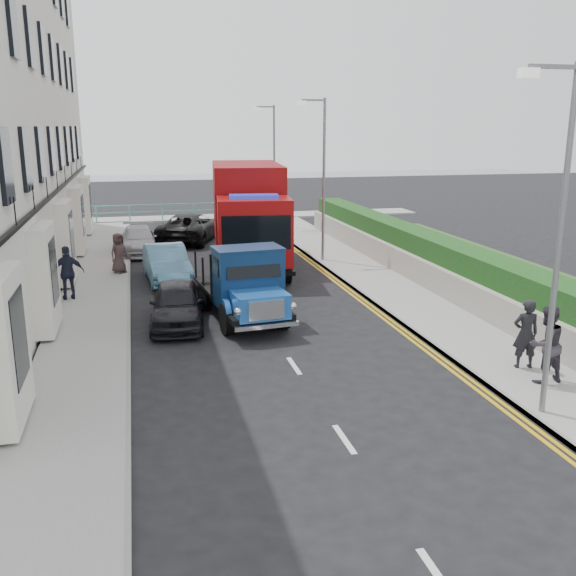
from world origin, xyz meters
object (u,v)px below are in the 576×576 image
object	(u,v)px
lamp_near	(555,226)
pedestrian_east_near	(526,334)
lamp_far	(272,159)
red_lorry	(248,213)
lamp_mid	(321,171)
parked_car_front	(177,304)
bedford_lorry	(247,289)

from	to	relation	value
lamp_near	pedestrian_east_near	distance (m)	3.98
lamp_far	red_lorry	size ratio (longest dim) A/B	0.83
lamp_mid	parked_car_front	xyz separation A→B (m)	(-6.78, -7.82, -3.34)
lamp_near	lamp_far	bearing A→B (deg)	90.00
lamp_near	bedford_lorry	bearing A→B (deg)	121.08
lamp_near	parked_car_front	world-z (taller)	lamp_near
lamp_mid	lamp_near	bearing A→B (deg)	-90.00
lamp_far	bedford_lorry	bearing A→B (deg)	-104.47
lamp_near	pedestrian_east_near	size ratio (longest dim) A/B	4.06
bedford_lorry	parked_car_front	world-z (taller)	bedford_lorry
lamp_far	parked_car_front	xyz separation A→B (m)	(-6.78, -17.82, -3.34)
lamp_mid	parked_car_front	distance (m)	10.87
bedford_lorry	red_lorry	world-z (taller)	red_lorry
lamp_near	red_lorry	xyz separation A→B (m)	(-3.19, 15.98, -1.71)
pedestrian_east_near	bedford_lorry	bearing A→B (deg)	-32.36
bedford_lorry	pedestrian_east_near	bearing A→B (deg)	-49.06
parked_car_front	lamp_far	bearing A→B (deg)	74.17
lamp_far	red_lorry	xyz separation A→B (m)	(-3.19, -10.02, -1.71)
red_lorry	parked_car_front	world-z (taller)	red_lorry
lamp_near	lamp_mid	size ratio (longest dim) A/B	1.00
lamp_near	lamp_mid	bearing A→B (deg)	90.00
lamp_near	bedford_lorry	distance (m)	9.56
red_lorry	pedestrian_east_near	world-z (taller)	red_lorry
red_lorry	parked_car_front	bearing A→B (deg)	-108.47
lamp_mid	red_lorry	bearing A→B (deg)	-179.68
pedestrian_east_near	lamp_near	bearing A→B (deg)	73.52
lamp_far	bedford_lorry	size ratio (longest dim) A/B	1.36
pedestrian_east_near	lamp_far	bearing A→B (deg)	-76.55
lamp_far	red_lorry	world-z (taller)	lamp_far
lamp_mid	lamp_far	bearing A→B (deg)	90.00
lamp_near	parked_car_front	xyz separation A→B (m)	(-6.78, 8.18, -3.34)
red_lorry	pedestrian_east_near	bearing A→B (deg)	-66.01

